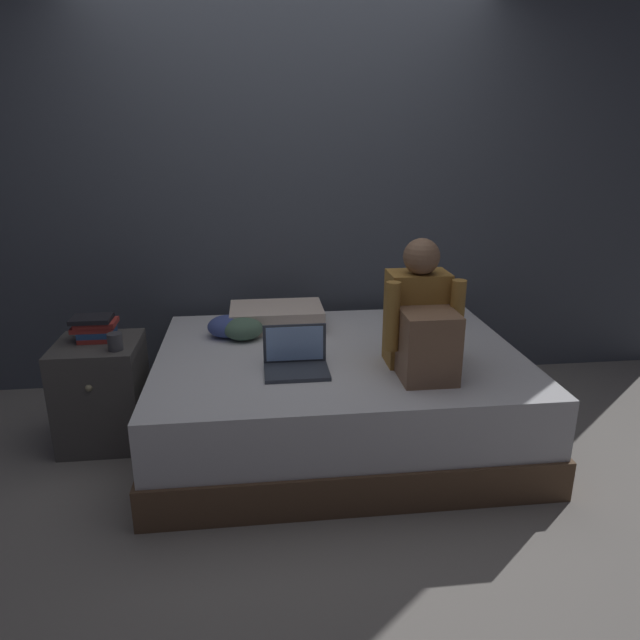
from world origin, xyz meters
TOP-DOWN VIEW (x-y plane):
  - ground_plane at (0.00, 0.00)m, footprint 8.00×8.00m
  - wall_back at (0.00, 1.20)m, footprint 5.60×0.10m
  - bed at (0.20, 0.30)m, footprint 2.00×1.50m
  - nightstand at (-1.10, 0.40)m, footprint 0.44×0.46m
  - person_sitting at (0.57, 0.01)m, footprint 0.39×0.44m
  - laptop at (-0.05, 0.06)m, footprint 0.32×0.23m
  - pillow at (-0.12, 0.75)m, footprint 0.56×0.36m
  - book_stack at (-1.11, 0.44)m, footprint 0.23×0.16m
  - mug at (-0.97, 0.28)m, footprint 0.08×0.08m
  - clothes_pile at (-0.36, 0.57)m, footprint 0.32×0.25m

SIDE VIEW (x-z plane):
  - ground_plane at x=0.00m, z-range 0.00..0.00m
  - bed at x=0.20m, z-range 0.00..0.51m
  - nightstand at x=-1.10m, z-range 0.00..0.58m
  - laptop at x=-0.05m, z-range 0.46..0.68m
  - clothes_pile at x=-0.36m, z-range 0.51..0.64m
  - pillow at x=-0.12m, z-range 0.51..0.64m
  - mug at x=-0.97m, z-range 0.58..0.67m
  - book_stack at x=-1.11m, z-range 0.59..0.72m
  - person_sitting at x=0.57m, z-range 0.44..1.09m
  - wall_back at x=0.00m, z-range 0.00..2.70m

